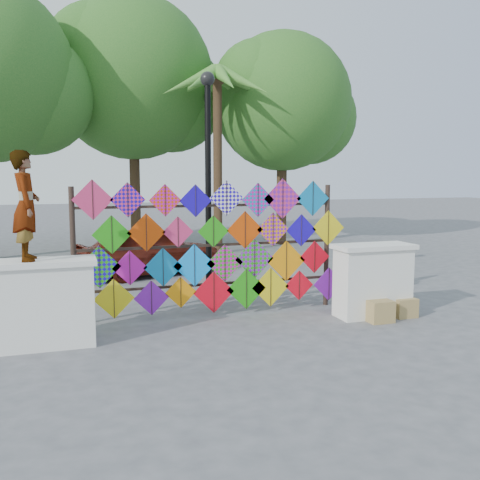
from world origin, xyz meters
The scene contains 12 objects.
ground centered at (0.00, 0.00, 0.00)m, with size 80.00×80.00×0.00m, color gray.
parapet_left centered at (-2.70, -0.20, 0.65)m, with size 1.40×0.65×1.28m.
parapet_right centered at (2.70, -0.20, 0.65)m, with size 1.40×0.65×1.28m.
kite_rack centered at (0.11, 0.73, 1.20)m, with size 4.95×0.24×2.42m.
tree_mid centered at (0.11, 11.03, 5.77)m, with size 6.30×5.60×8.61m.
tree_east centered at (5.09, 9.53, 4.99)m, with size 5.40×4.80×7.42m.
palm_tree centered at (2.20, 8.00, 4.95)m, with size 3.62×3.62×5.83m.
vendor_woman centered at (-2.92, -0.20, 2.05)m, with size 0.56×0.37×1.55m, color #99999E.
sedan centered at (-0.43, 4.98, 0.61)m, with size 1.45×3.59×1.22m, color #5E1B10.
lamppost centered at (0.30, 2.00, 2.69)m, with size 0.28×0.28×4.46m.
cardboard_box_near centered at (2.61, -0.56, 0.19)m, with size 0.42×0.37×0.37m, color tan.
cardboard_box_far centered at (3.20, -0.41, 0.17)m, with size 0.40×0.37×0.34m, color tan.
Camera 1 is at (-2.41, -8.24, 2.49)m, focal length 40.00 mm.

